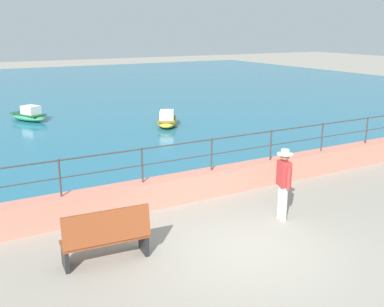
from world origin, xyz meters
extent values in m
plane|color=gray|center=(0.00, 0.00, 0.00)|extent=(120.00, 120.00, 0.00)
cube|color=tan|center=(0.00, 3.20, 0.35)|extent=(20.00, 0.56, 0.70)
cylinder|color=#383330|center=(-3.07, 3.20, 1.15)|extent=(0.04, 0.04, 0.90)
cylinder|color=#383330|center=(-1.02, 3.20, 1.15)|extent=(0.04, 0.04, 0.90)
cylinder|color=#383330|center=(1.02, 3.20, 1.15)|extent=(0.04, 0.04, 0.90)
cylinder|color=#383330|center=(3.07, 3.20, 1.15)|extent=(0.04, 0.04, 0.90)
cylinder|color=#383330|center=(5.11, 3.20, 1.15)|extent=(0.04, 0.04, 0.90)
cylinder|color=#383330|center=(7.16, 3.20, 1.15)|extent=(0.04, 0.04, 0.90)
cylinder|color=#383330|center=(0.00, 3.20, 1.57)|extent=(18.40, 0.04, 0.04)
cylinder|color=#383330|center=(0.00, 3.20, 1.15)|extent=(18.40, 0.03, 0.03)
cube|color=#236B89|center=(0.00, 25.84, 0.03)|extent=(64.00, 44.32, 0.06)
cube|color=brown|center=(-2.75, 1.07, 0.46)|extent=(1.74, 0.65, 0.06)
cube|color=brown|center=(-2.77, 0.85, 0.81)|extent=(1.71, 0.28, 0.64)
cube|color=black|center=(-3.54, 1.13, 0.22)|extent=(0.12, 0.47, 0.43)
cube|color=black|center=(-1.96, 1.01, 0.22)|extent=(0.12, 0.47, 0.43)
cylinder|color=beige|center=(1.63, 1.00, 0.43)|extent=(0.15, 0.15, 0.86)
cylinder|color=beige|center=(1.59, 0.82, 0.43)|extent=(0.15, 0.15, 0.86)
cube|color=#B22D2D|center=(1.61, 0.91, 1.16)|extent=(0.29, 0.40, 0.60)
cylinder|color=#B22D2D|center=(1.66, 1.14, 1.12)|extent=(0.09, 0.09, 0.52)
cylinder|color=#B22D2D|center=(1.55, 0.68, 1.12)|extent=(0.09, 0.09, 0.52)
sphere|color=#9E7051|center=(1.61, 0.91, 1.59)|extent=(0.22, 0.22, 0.22)
cylinder|color=beige|center=(1.61, 0.91, 1.64)|extent=(0.38, 0.38, 0.02)
cylinder|color=beige|center=(1.61, 0.91, 1.70)|extent=(0.20, 0.20, 0.10)
ellipsoid|color=gold|center=(3.91, 11.78, 0.24)|extent=(1.90, 2.45, 0.36)
cube|color=brown|center=(3.91, 11.78, 0.39)|extent=(1.56, 1.98, 0.06)
cube|color=silver|center=(3.79, 11.57, 0.62)|extent=(0.94, 1.01, 0.40)
ellipsoid|color=#338C59|center=(-1.52, 16.22, 0.24)|extent=(1.84, 2.46, 0.36)
cube|color=#1C4D31|center=(-1.52, 16.22, 0.39)|extent=(1.51, 1.99, 0.06)
cube|color=silver|center=(-1.41, 16.00, 0.62)|extent=(0.92, 1.00, 0.40)
camera|label=1|loc=(-5.25, -6.85, 4.47)|focal=42.33mm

